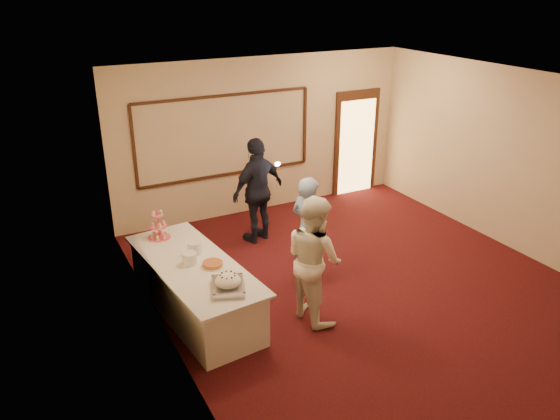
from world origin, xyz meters
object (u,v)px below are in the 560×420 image
object	(u,v)px
woman	(314,259)
guest	(258,190)
tart	(213,264)
buffet_table	(195,288)
man	(308,230)
plate_stack_b	(194,248)
plate_stack_a	(190,258)
pavlova_tray	(228,283)
cupcake_stand	(158,227)

from	to	relation	value
woman	guest	bearing A→B (deg)	-14.04
tart	woman	xyz separation A→B (m)	(1.20, -0.61, 0.08)
buffet_table	man	xyz separation A→B (m)	(1.83, 0.08, 0.45)
man	guest	xyz separation A→B (m)	(-0.06, 1.62, 0.09)
guest	plate_stack_b	bearing A→B (deg)	23.43
plate_stack_a	man	bearing A→B (deg)	2.51
plate_stack_a	guest	distance (m)	2.48
pavlova_tray	cupcake_stand	size ratio (longest dim) A/B	1.27
buffet_table	guest	distance (m)	2.51
cupcake_stand	man	world-z (taller)	man
pavlova_tray	tart	distance (m)	0.63
tart	guest	xyz separation A→B (m)	(1.56, 1.90, 0.13)
pavlova_tray	man	xyz separation A→B (m)	(1.66, 0.91, -0.02)
buffet_table	woman	xyz separation A→B (m)	(1.40, -0.81, 0.49)
plate_stack_a	guest	xyz separation A→B (m)	(1.81, 1.70, 0.08)
man	woman	xyz separation A→B (m)	(-0.43, -0.89, 0.05)
buffet_table	woman	size ratio (longest dim) A/B	1.52
buffet_table	pavlova_tray	bearing A→B (deg)	-78.58
plate_stack_a	man	xyz separation A→B (m)	(1.87, 0.08, -0.02)
pavlova_tray	woman	bearing A→B (deg)	0.89
man	pavlova_tray	bearing A→B (deg)	99.30
tart	pavlova_tray	bearing A→B (deg)	-93.35
plate_stack_b	man	bearing A→B (deg)	-5.93
buffet_table	plate_stack_b	bearing A→B (deg)	65.87
buffet_table	plate_stack_b	xyz separation A→B (m)	(0.12, 0.26, 0.47)
tart	guest	bearing A→B (deg)	50.63
plate_stack_a	guest	size ratio (longest dim) A/B	0.11
man	woman	size ratio (longest dim) A/B	0.95
buffet_table	man	size ratio (longest dim) A/B	1.60
plate_stack_b	woman	distance (m)	1.67
cupcake_stand	plate_stack_b	size ratio (longest dim) A/B	2.30
plate_stack_a	plate_stack_b	bearing A→B (deg)	58.81
cupcake_stand	man	distance (m)	2.21
cupcake_stand	woman	distance (m)	2.39
buffet_table	plate_stack_a	xyz separation A→B (m)	(-0.04, -0.00, 0.46)
tart	plate_stack_a	bearing A→B (deg)	140.50
tart	woman	distance (m)	1.34
guest	man	bearing A→B (deg)	74.57
cupcake_stand	man	xyz separation A→B (m)	(2.01, -0.90, -0.11)
plate_stack_b	tart	bearing A→B (deg)	-79.12
tart	man	size ratio (longest dim) A/B	0.19
tart	plate_stack_b	bearing A→B (deg)	100.88
woman	guest	distance (m)	2.54
man	guest	bearing A→B (deg)	-17.27
man	tart	bearing A→B (deg)	80.46
plate_stack_b	woman	bearing A→B (deg)	-39.87
plate_stack_b	man	distance (m)	1.72
plate_stack_a	guest	world-z (taller)	guest
pavlova_tray	plate_stack_b	size ratio (longest dim) A/B	2.92
pavlova_tray	plate_stack_a	distance (m)	0.86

